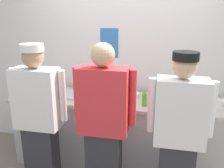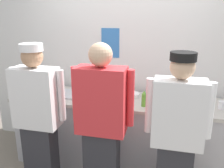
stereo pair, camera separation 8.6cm
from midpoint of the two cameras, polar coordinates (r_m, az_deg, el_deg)
The scene contains 15 objects.
wall_back at distance 3.27m, azimuth 2.73°, elevation 6.22°, with size 4.24×0.11×2.64m.
prep_counter at distance 3.13m, azimuth 1.11°, elevation -11.27°, with size 2.70×0.66×0.89m.
chef_near_left at distance 2.61m, azimuth -17.99°, elevation -7.75°, with size 0.59×0.24×1.63m.
chef_center at distance 2.33m, azimuth -3.09°, elevation -9.60°, with size 0.61×0.24×1.67m.
chef_far_right at distance 2.28m, azimuth 14.62°, elevation -11.47°, with size 0.59×0.24×1.61m.
plate_stack_front at distance 3.03m, azimuth 3.72°, elevation -2.55°, with size 0.21×0.21×0.05m.
plate_stack_rear at distance 3.10m, azimuth -4.85°, elevation -2.04°, with size 0.23×0.23×0.06m.
mixing_bowl_steel at distance 2.83m, azimuth 11.58°, elevation -3.64°, with size 0.36×0.36×0.11m, color #B7BABF.
sheet_tray at distance 3.16m, azimuth -12.45°, elevation -2.34°, with size 0.50×0.33×0.02m, color #B7BABF.
squeeze_bottle_primary at distance 2.72m, azimuth 6.84°, elevation -3.48°, with size 0.05×0.05×0.18m.
squeeze_bottle_secondary at distance 3.32m, azimuth -19.31°, elevation -0.62°, with size 0.05×0.05×0.18m.
ramekin_red_sauce at distance 2.95m, azimuth 17.42°, elevation -3.95°, with size 0.10×0.10×0.04m.
ramekin_orange_sauce at distance 2.79m, azimuth 0.30°, elevation -4.25°, with size 0.09×0.09×0.05m.
ramekin_yellow_sauce at distance 2.88m, azimuth -7.28°, elevation -3.70°, with size 0.09×0.09×0.05m.
deli_cup at distance 2.92m, azimuth 23.95°, elevation -4.36°, with size 0.09×0.09×0.09m, color white.
Camera 1 is at (0.47, -2.38, 1.91)m, focal length 38.34 mm.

